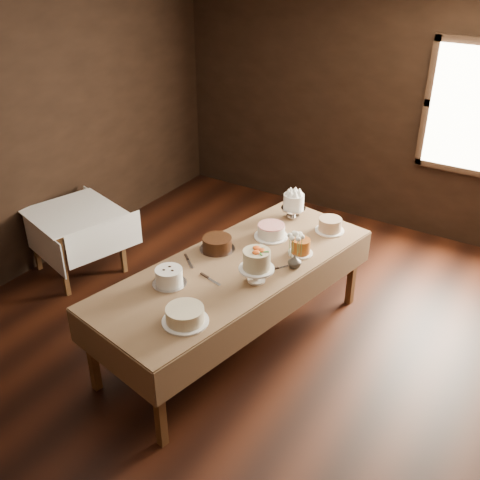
% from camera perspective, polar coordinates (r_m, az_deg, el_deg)
% --- Properties ---
extents(floor, '(5.00, 6.00, 0.01)m').
position_cam_1_polar(floor, '(5.27, -1.18, -9.96)').
color(floor, black).
rests_on(floor, ground).
extents(ceiling, '(5.00, 6.00, 0.01)m').
position_cam_1_polar(ceiling, '(4.11, -1.61, 21.85)').
color(ceiling, beige).
rests_on(ceiling, wall_back).
extents(wall_back, '(5.00, 0.02, 2.80)m').
position_cam_1_polar(wall_back, '(7.05, 12.60, 12.71)').
color(wall_back, black).
rests_on(wall_back, ground).
extents(wall_left, '(0.02, 6.00, 2.80)m').
position_cam_1_polar(wall_left, '(6.16, -21.37, 9.01)').
color(wall_left, black).
rests_on(wall_left, ground).
extents(display_table, '(1.49, 2.76, 0.81)m').
position_cam_1_polar(display_table, '(4.81, -0.45, -3.18)').
color(display_table, '#4A2B13').
rests_on(display_table, ground).
extents(side_table, '(1.05, 1.05, 0.72)m').
position_cam_1_polar(side_table, '(6.17, -16.37, 2.09)').
color(side_table, '#4A2B13').
rests_on(side_table, ground).
extents(cake_meringue, '(0.28, 0.28, 0.26)m').
position_cam_1_polar(cake_meringue, '(5.53, 5.40, 3.38)').
color(cake_meringue, silver).
rests_on(cake_meringue, display_table).
extents(cake_speckled, '(0.29, 0.29, 0.13)m').
position_cam_1_polar(cake_speckled, '(5.35, 9.05, 1.49)').
color(cake_speckled, white).
rests_on(cake_speckled, display_table).
extents(cake_lattice, '(0.31, 0.31, 0.12)m').
position_cam_1_polar(cake_lattice, '(5.19, 3.16, 0.85)').
color(cake_lattice, white).
rests_on(cake_lattice, display_table).
extents(cake_caramel, '(0.22, 0.22, 0.14)m').
position_cam_1_polar(cake_caramel, '(4.94, 6.14, -0.72)').
color(cake_caramel, white).
rests_on(cake_caramel, display_table).
extents(cake_chocolate, '(0.31, 0.31, 0.12)m').
position_cam_1_polar(cake_chocolate, '(4.98, -2.32, -0.41)').
color(cake_chocolate, silver).
rests_on(cake_chocolate, display_table).
extents(cake_flowers, '(0.29, 0.29, 0.29)m').
position_cam_1_polar(cake_flowers, '(4.51, 1.67, -2.81)').
color(cake_flowers, white).
rests_on(cake_flowers, display_table).
extents(cake_swirl, '(0.30, 0.30, 0.14)m').
position_cam_1_polar(cake_swirl, '(4.54, -7.16, -3.74)').
color(cake_swirl, silver).
rests_on(cake_swirl, display_table).
extents(cake_cream, '(0.34, 0.34, 0.12)m').
position_cam_1_polar(cake_cream, '(4.13, -5.56, -7.57)').
color(cake_cream, white).
rests_on(cake_cream, display_table).
extents(cake_server_a, '(0.24, 0.08, 0.01)m').
position_cam_1_polar(cake_server_a, '(4.57, -2.63, -4.20)').
color(cake_server_a, silver).
rests_on(cake_server_a, display_table).
extents(cake_server_c, '(0.12, 0.23, 0.01)m').
position_cam_1_polar(cake_server_c, '(5.03, 2.06, -0.77)').
color(cake_server_c, silver).
rests_on(cake_server_c, display_table).
extents(cake_server_d, '(0.16, 0.21, 0.01)m').
position_cam_1_polar(cake_server_d, '(4.78, 4.70, -2.63)').
color(cake_server_d, silver).
rests_on(cake_server_d, display_table).
extents(cake_server_e, '(0.20, 0.17, 0.01)m').
position_cam_1_polar(cake_server_e, '(4.81, -5.05, -2.41)').
color(cake_server_e, silver).
rests_on(cake_server_e, display_table).
extents(flower_vase, '(0.16, 0.16, 0.12)m').
position_cam_1_polar(flower_vase, '(4.74, 5.52, -2.16)').
color(flower_vase, '#2D2823').
rests_on(flower_vase, display_table).
extents(flower_bouquet, '(0.14, 0.14, 0.20)m').
position_cam_1_polar(flower_bouquet, '(4.65, 5.62, -0.27)').
color(flower_bouquet, white).
rests_on(flower_bouquet, flower_vase).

